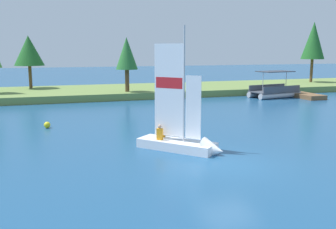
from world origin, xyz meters
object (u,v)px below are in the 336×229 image
object	(u,v)px
shoreline_tree_midright	(313,41)
pontoon_boat	(274,91)
sailboat	(188,142)
shoreline_tree_centre	(127,54)
shoreline_tree_midleft	(29,51)
channel_buoy	(47,125)
wooden_dock	(300,95)

from	to	relation	value
shoreline_tree_midright	pontoon_boat	size ratio (longest dim) A/B	1.36
sailboat	pontoon_boat	distance (m)	24.28
shoreline_tree_centre	sailboat	size ratio (longest dim) A/B	0.85
sailboat	shoreline_tree_midright	bearing A→B (deg)	90.52
shoreline_tree_midleft	channel_buoy	size ratio (longest dim) A/B	14.21
shoreline_tree_midleft	shoreline_tree_midright	bearing A→B (deg)	-4.29
shoreline_tree_midright	wooden_dock	xyz separation A→B (m)	(-8.02, -8.46, -6.01)
wooden_dock	shoreline_tree_midleft	bearing A→B (deg)	158.28
shoreline_tree_midright	pontoon_boat	distance (m)	14.63
shoreline_tree_midleft	channel_buoy	xyz separation A→B (m)	(1.65, -20.16, -4.74)
pontoon_boat	wooden_dock	bearing A→B (deg)	-20.19
sailboat	channel_buoy	xyz separation A→B (m)	(-6.76, 8.15, -0.27)
shoreline_tree_midright	sailboat	xyz separation A→B (m)	(-27.61, -25.61, -5.76)
shoreline_tree_centre	channel_buoy	bearing A→B (deg)	-121.27
wooden_dock	channel_buoy	world-z (taller)	wooden_dock
shoreline_tree_centre	wooden_dock	size ratio (longest dim) A/B	0.92
sailboat	channel_buoy	bearing A→B (deg)	177.37
shoreline_tree_midright	sailboat	world-z (taller)	shoreline_tree_midright
pontoon_boat	channel_buoy	size ratio (longest dim) A/B	14.10
wooden_dock	channel_buoy	distance (m)	27.86
shoreline_tree_centre	pontoon_boat	xyz separation A→B (m)	(15.28, -3.87, -3.95)
shoreline_tree_midright	pontoon_boat	xyz separation A→B (m)	(-10.97, -7.94, -5.55)
shoreline_tree_midleft	wooden_dock	distance (m)	30.52
pontoon_boat	channel_buoy	world-z (taller)	pontoon_boat
channel_buoy	shoreline_tree_centre	bearing A→B (deg)	58.73
shoreline_tree_centre	channel_buoy	world-z (taller)	shoreline_tree_centre
pontoon_boat	sailboat	bearing A→B (deg)	-143.61
shoreline_tree_midleft	sailboat	xyz separation A→B (m)	(8.41, -28.31, -4.47)
shoreline_tree_centre	wooden_dock	bearing A→B (deg)	-13.51
wooden_dock	sailboat	bearing A→B (deg)	-138.81
pontoon_boat	shoreline_tree_midleft	bearing A→B (deg)	146.68
pontoon_boat	channel_buoy	bearing A→B (deg)	-168.18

